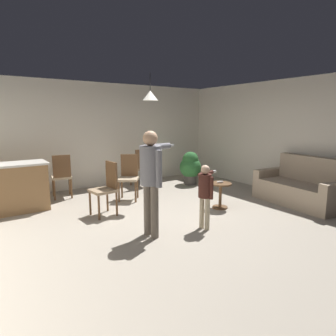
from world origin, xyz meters
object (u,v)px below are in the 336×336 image
kitchen_counter (13,188)px  spare_remote_on_table (220,182)px  person_child (205,190)px  side_table_by_couch (220,192)px  dining_chair_by_counter (129,175)px  person_adult (151,172)px  dining_chair_spare (62,175)px  dining_chair_centre_back (106,186)px  potted_plant_corner (190,166)px  dining_chair_near_wall (141,166)px  couch_floral (300,188)px

kitchen_counter → spare_remote_on_table: 4.03m
kitchen_counter → person_child: person_child is taller
side_table_by_couch → dining_chair_by_counter: size_ratio=0.52×
person_adult → dining_chair_spare: 3.06m
dining_chair_centre_back → potted_plant_corner: size_ratio=1.11×
person_adult → dining_chair_near_wall: 3.33m
dining_chair_by_counter → dining_chair_centre_back: bearing=76.7°
couch_floral → spare_remote_on_table: 1.81m
person_child → potted_plant_corner: person_child is taller
dining_chair_near_wall → kitchen_counter: bearing=-166.7°
kitchen_counter → potted_plant_corner: 4.30m
person_adult → person_child: person_adult is taller
side_table_by_couch → dining_chair_near_wall: (-0.41, 2.54, 0.22)m
spare_remote_on_table → couch_floral: bearing=-23.9°
kitchen_counter → potted_plant_corner: bearing=-1.1°
potted_plant_corner → spare_remote_on_table: (-0.86, -2.01, 0.04)m
dining_chair_by_counter → potted_plant_corner: (2.05, 0.38, -0.05)m
couch_floral → person_adult: bearing=90.8°
kitchen_counter → dining_chair_near_wall: dining_chair_near_wall is taller
kitchen_counter → dining_chair_by_counter: bearing=-11.6°
couch_floral → dining_chair_centre_back: size_ratio=1.88×
side_table_by_couch → person_child: 1.24m
dining_chair_by_counter → person_adult: bearing=108.2°
potted_plant_corner → side_table_by_couch: bearing=-112.6°
kitchen_counter → dining_chair_spare: (1.03, 0.45, 0.07)m
person_adult → dining_chair_by_counter: (0.65, 2.05, -0.46)m
dining_chair_centre_back → spare_remote_on_table: dining_chair_centre_back is taller
potted_plant_corner → dining_chair_by_counter: bearing=-169.6°
couch_floral → dining_chair_centre_back: 4.02m
dining_chair_centre_back → potted_plant_corner: 3.08m
person_adult → spare_remote_on_table: 1.95m
dining_chair_by_counter → spare_remote_on_table: bearing=161.9°
side_table_by_couch → person_child: size_ratio=0.49×
potted_plant_corner → person_child: bearing=-124.4°
kitchen_counter → dining_chair_spare: dining_chair_spare is taller
dining_chair_by_counter → dining_chair_centre_back: (-0.83, -0.72, 0.00)m
person_child → dining_chair_near_wall: 3.26m
dining_chair_near_wall → dining_chair_by_counter: bearing=-126.6°
couch_floral → dining_chair_by_counter: bearing=56.1°
potted_plant_corner → spare_remote_on_table: bearing=-113.0°
side_table_by_couch → dining_chair_by_counter: dining_chair_by_counter is taller
kitchen_counter → person_child: 3.70m
dining_chair_spare → potted_plant_corner: bearing=-0.3°
kitchen_counter → person_child: bearing=-48.2°
kitchen_counter → person_adult: bearing=-57.6°
couch_floral → kitchen_counter: couch_floral is taller
couch_floral → side_table_by_couch: size_ratio=3.61×
potted_plant_corner → dining_chair_centre_back: bearing=-159.2°
dining_chair_by_counter → side_table_by_couch: bearing=162.3°
side_table_by_couch → person_adult: bearing=-167.3°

